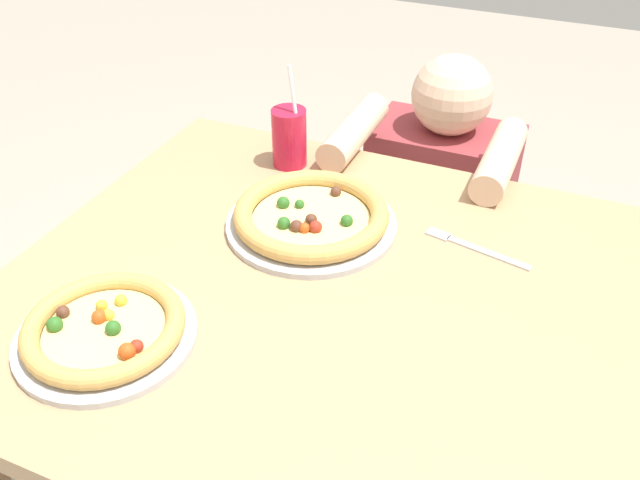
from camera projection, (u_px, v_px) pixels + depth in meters
dining_table at (330, 338)px, 1.21m from camera, size 1.10×0.95×0.75m
pizza_near at (105, 330)px, 1.04m from camera, size 0.28×0.28×0.04m
pizza_far at (311, 217)px, 1.28m from camera, size 0.32×0.32×0.05m
drink_cup_colored at (289, 137)px, 1.45m from camera, size 0.07×0.07×0.22m
fork at (472, 247)px, 1.24m from camera, size 0.20×0.06×0.00m
diner_seated at (435, 229)px, 1.86m from camera, size 0.40×0.52×0.91m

